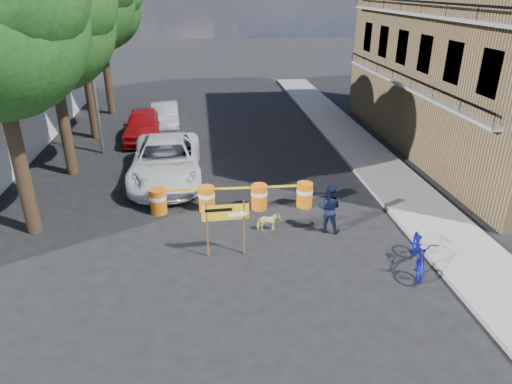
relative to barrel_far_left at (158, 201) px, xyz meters
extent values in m
plane|color=black|center=(2.92, -2.85, -0.47)|extent=(120.00, 120.00, 0.00)
cube|color=gray|center=(9.12, 3.15, -0.40)|extent=(2.40, 40.00, 0.15)
cube|color=olive|center=(14.92, 5.15, 5.53)|extent=(8.00, 16.00, 12.00)
cylinder|color=#332316|center=(-3.88, -0.85, 2.05)|extent=(0.44, 0.44, 5.04)
cylinder|color=#332316|center=(-3.88, 4.15, 1.91)|extent=(0.44, 0.44, 4.76)
sphere|color=#1B4313|center=(-3.88, 4.15, 5.48)|extent=(5.00, 5.00, 5.00)
sphere|color=#1B4313|center=(-4.63, 4.78, 4.80)|extent=(3.50, 3.50, 3.50)
cylinder|color=#332316|center=(-3.88, 9.15, 2.19)|extent=(0.44, 0.44, 5.32)
sphere|color=#1B4313|center=(-4.69, 9.83, 5.42)|extent=(3.78, 3.78, 3.78)
cylinder|color=#332316|center=(-3.88, 14.15, 1.99)|extent=(0.44, 0.44, 4.93)
sphere|color=#1B4313|center=(-3.88, 14.15, 5.69)|extent=(4.80, 4.80, 4.80)
sphere|color=#1B4313|center=(-4.60, 14.75, 4.98)|extent=(3.36, 3.36, 3.36)
cylinder|color=gray|center=(-3.08, 6.65, 3.53)|extent=(0.16, 0.16, 8.00)
cylinder|color=orange|center=(0.00, 0.00, -0.02)|extent=(0.56, 0.56, 0.90)
cylinder|color=white|center=(0.00, 0.00, 0.13)|extent=(0.58, 0.58, 0.14)
cylinder|color=orange|center=(1.66, 0.00, -0.02)|extent=(0.56, 0.56, 0.90)
cylinder|color=white|center=(1.66, 0.00, 0.13)|extent=(0.58, 0.58, 0.14)
cylinder|color=orange|center=(3.50, -0.06, -0.02)|extent=(0.56, 0.56, 0.90)
cylinder|color=white|center=(3.50, -0.06, 0.13)|extent=(0.58, 0.58, 0.14)
cylinder|color=orange|center=(5.13, -0.09, -0.02)|extent=(0.56, 0.56, 0.90)
cylinder|color=white|center=(5.13, -0.09, 0.13)|extent=(0.58, 0.58, 0.14)
cylinder|color=#592D19|center=(1.64, -3.01, 0.39)|extent=(0.05, 0.05, 1.73)
cylinder|color=#592D19|center=(2.69, -2.98, 0.39)|extent=(0.05, 0.05, 1.73)
cube|color=gold|center=(2.17, -3.00, 0.92)|extent=(1.35, 0.07, 0.48)
cube|color=white|center=(2.44, -3.01, 0.84)|extent=(0.39, 0.02, 0.12)
cone|color=white|center=(2.70, -3.00, 0.84)|extent=(0.22, 0.26, 0.25)
cube|color=black|center=(1.97, -3.02, 1.02)|extent=(0.77, 0.03, 0.10)
imported|color=black|center=(5.49, -1.94, 0.33)|extent=(0.95, 0.86, 1.60)
imported|color=#121794|center=(7.42, -4.30, 0.60)|extent=(1.09, 1.31, 2.13)
imported|color=#EAD886|center=(3.60, -1.71, -0.16)|extent=(0.75, 0.36, 0.62)
imported|color=white|center=(0.12, 3.03, 0.35)|extent=(2.82, 5.96, 1.65)
imported|color=#A20D13|center=(-1.37, 8.60, 0.29)|extent=(1.85, 4.49, 1.52)
imported|color=#ACAFB4|center=(-0.39, 10.67, 0.21)|extent=(1.72, 4.20, 1.36)
camera|label=1|loc=(1.65, -14.48, 6.76)|focal=32.00mm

